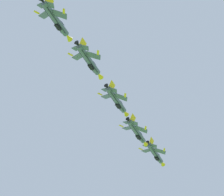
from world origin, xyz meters
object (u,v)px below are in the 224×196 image
object	(u,v)px
fighter_jet_right_wing	(117,100)
fighter_jet_right_outer	(56,20)
fighter_jet_left_outer	(89,60)
fighter_jet_left_wing	(137,132)
fighter_jet_lead	(155,154)

from	to	relation	value
fighter_jet_right_wing	fighter_jet_right_outer	bearing A→B (deg)	-91.55
fighter_jet_left_outer	fighter_jet_left_wing	bearing A→B (deg)	90.47
fighter_jet_left_outer	fighter_jet_right_outer	distance (m)	16.76
fighter_jet_left_wing	fighter_jet_right_wing	bearing A→B (deg)	-90.94
fighter_jet_left_wing	fighter_jet_right_outer	world-z (taller)	fighter_jet_right_outer
fighter_jet_left_outer	fighter_jet_right_outer	bearing A→B (deg)	-95.38
fighter_jet_left_wing	fighter_jet_right_wing	xyz separation A→B (m)	(-3.00, -15.59, 1.72)
fighter_jet_right_wing	fighter_jet_left_outer	size ratio (longest dim) A/B	1.00
fighter_jet_left_wing	fighter_jet_left_outer	bearing A→B (deg)	-89.53
fighter_jet_left_wing	fighter_jet_right_wing	distance (m)	15.97
fighter_jet_right_wing	fighter_jet_right_outer	distance (m)	37.15
fighter_jet_lead	fighter_jet_right_wing	bearing A→B (deg)	-89.79
fighter_jet_lead	fighter_jet_right_outer	world-z (taller)	fighter_jet_lead
fighter_jet_left_wing	fighter_jet_right_outer	distance (m)	53.06
fighter_jet_left_outer	fighter_jet_right_wing	bearing A→B (deg)	91.57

